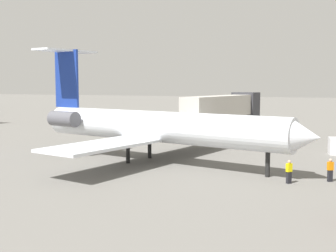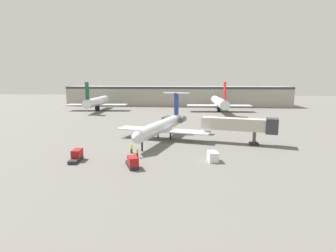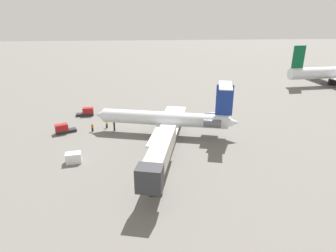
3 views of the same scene
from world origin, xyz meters
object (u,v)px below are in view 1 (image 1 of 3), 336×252
(ground_crew_marshaller, at_px, (289,172))
(regional_jet, at_px, (148,125))
(jet_bridge, at_px, (227,106))
(ground_crew_loader, at_px, (330,170))

(ground_crew_marshaller, bearing_deg, regional_jet, 70.96)
(jet_bridge, bearing_deg, ground_crew_marshaller, -156.08)
(regional_jet, bearing_deg, ground_crew_loader, -99.93)
(jet_bridge, height_order, ground_crew_loader, jet_bridge)
(regional_jet, bearing_deg, ground_crew_marshaller, -109.04)
(regional_jet, bearing_deg, jet_bridge, -9.10)
(ground_crew_loader, bearing_deg, jet_bridge, 31.45)
(jet_bridge, distance_m, ground_crew_loader, 24.53)
(regional_jet, relative_size, ground_crew_marshaller, 17.08)
(regional_jet, height_order, jet_bridge, regional_jet)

